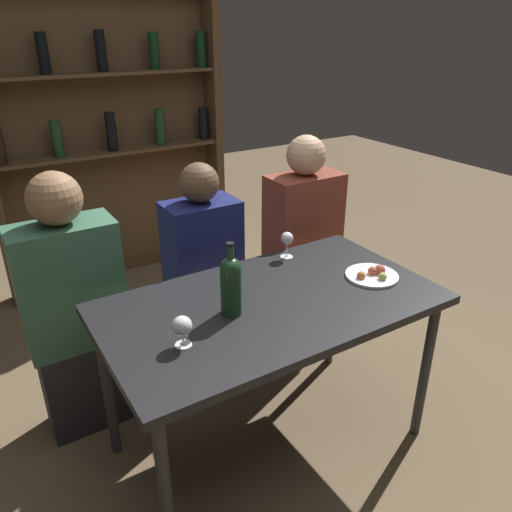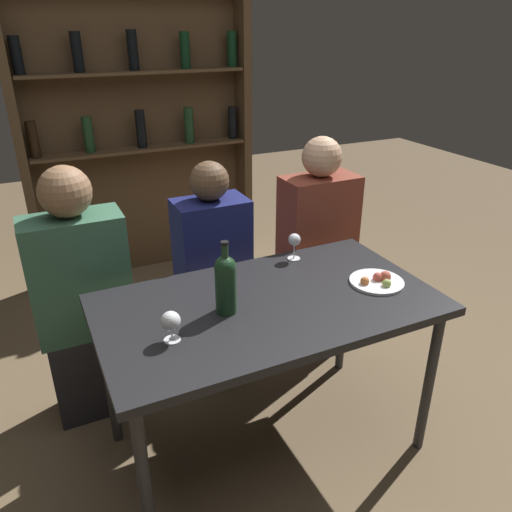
% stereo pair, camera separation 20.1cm
% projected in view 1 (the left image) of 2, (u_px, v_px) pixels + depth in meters
% --- Properties ---
extents(ground_plane, '(10.00, 10.00, 0.00)m').
position_uv_depth(ground_plane, '(269.00, 440.00, 2.31)').
color(ground_plane, brown).
extents(dining_table, '(1.35, 0.76, 0.75)m').
position_uv_depth(dining_table, '(271.00, 315.00, 2.02)').
color(dining_table, black).
rests_on(dining_table, ground_plane).
extents(wine_rack_wall, '(1.62, 0.21, 2.23)m').
position_uv_depth(wine_rack_wall, '(107.00, 121.00, 3.37)').
color(wine_rack_wall, '#4C3823').
rests_on(wine_rack_wall, ground_plane).
extents(wine_bottle, '(0.08, 0.08, 0.29)m').
position_uv_depth(wine_bottle, '(230.00, 283.00, 1.85)').
color(wine_bottle, '#19381E').
rests_on(wine_bottle, dining_table).
extents(wine_glass_0, '(0.07, 0.07, 0.11)m').
position_uv_depth(wine_glass_0, '(182.00, 327.00, 1.68)').
color(wine_glass_0, silver).
rests_on(wine_glass_0, dining_table).
extents(wine_glass_1, '(0.06, 0.06, 0.13)m').
position_uv_depth(wine_glass_1, '(287.00, 240.00, 2.32)').
color(wine_glass_1, silver).
rests_on(wine_glass_1, dining_table).
extents(food_plate_0, '(0.23, 0.23, 0.05)m').
position_uv_depth(food_plate_0, '(373.00, 275.00, 2.17)').
color(food_plate_0, white).
rests_on(food_plate_0, dining_table).
extents(seated_person_left, '(0.42, 0.22, 1.23)m').
position_uv_depth(seated_person_left, '(76.00, 316.00, 2.20)').
color(seated_person_left, '#26262B').
rests_on(seated_person_left, ground_plane).
extents(seated_person_center, '(0.35, 0.22, 1.18)m').
position_uv_depth(seated_person_center, '(204.00, 285.00, 2.51)').
color(seated_person_center, '#26262B').
rests_on(seated_person_center, ground_plane).
extents(seated_person_right, '(0.40, 0.22, 1.24)m').
position_uv_depth(seated_person_right, '(302.00, 253.00, 2.79)').
color(seated_person_right, '#26262B').
rests_on(seated_person_right, ground_plane).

